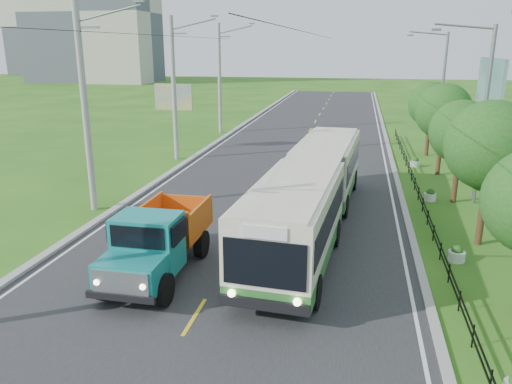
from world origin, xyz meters
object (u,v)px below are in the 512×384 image
(pole_far, at_px, (220,78))
(tree_fifth, at_px, (444,115))
(pole_mid, at_px, (174,89))
(tree_back, at_px, (431,107))
(billboard_right, at_px, (489,91))
(dump_truck, at_px, (158,237))
(planter_near, at_px, (457,254))
(tree_third, at_px, (491,150))
(streetlight_mid, at_px, (482,110))
(planter_far, at_px, (415,163))
(bus, at_px, (313,188))
(pole_near, at_px, (86,109))
(billboard_left, at_px, (174,101))
(streetlight_far, at_px, (440,88))
(planter_mid, at_px, (430,195))
(tree_fourth, at_px, (462,135))

(pole_far, relative_size, tree_fifth, 1.72)
(pole_mid, distance_m, tree_back, 18.89)
(billboard_right, xyz_separation_m, dump_truck, (-14.49, -17.38, -3.91))
(planter_near, bearing_deg, tree_third, 59.59)
(streetlight_mid, bearing_deg, planter_far, 104.32)
(bus, distance_m, dump_truck, 7.55)
(pole_near, distance_m, billboard_left, 15.10)
(pole_mid, xyz_separation_m, streetlight_far, (18.90, 7.00, -0.19))
(planter_near, bearing_deg, tree_fifth, 84.92)
(streetlight_far, bearing_deg, planter_near, -95.30)
(billboard_right, bearing_deg, pole_far, 147.70)
(tree_fifth, relative_size, dump_truck, 0.96)
(tree_fifth, distance_m, streetlight_far, 7.97)
(pole_near, distance_m, tree_back, 24.98)
(planter_near, distance_m, dump_truck, 11.37)
(pole_near, bearing_deg, streetlight_mid, 14.81)
(tree_fifth, bearing_deg, streetlight_far, 84.29)
(planter_near, relative_size, billboard_left, 0.13)
(tree_third, xyz_separation_m, streetlight_far, (0.79, 19.86, 0.92))
(streetlight_mid, distance_m, billboard_left, 22.51)
(billboard_left, distance_m, dump_truck, 22.72)
(pole_near, xyz_separation_m, pole_far, (0.00, 24.00, 0.00))
(dump_truck, bearing_deg, pole_mid, 108.43)
(pole_mid, xyz_separation_m, planter_mid, (16.86, -7.00, -4.81))
(tree_back, height_order, billboard_left, tree_back)
(pole_far, bearing_deg, tree_third, -53.91)
(streetlight_mid, relative_size, billboard_right, 1.24)
(pole_near, relative_size, pole_mid, 1.00)
(pole_mid, relative_size, bus, 0.59)
(pole_mid, bearing_deg, dump_truck, -71.72)
(planter_far, distance_m, dump_truck, 22.21)
(tree_third, relative_size, billboard_right, 0.82)
(planter_mid, height_order, billboard_left, billboard_left)
(tree_back, relative_size, billboard_left, 1.06)
(tree_fifth, xyz_separation_m, streetlight_far, (0.79, 7.86, 1.05))
(billboard_right, bearing_deg, pole_near, -151.86)
(pole_near, xyz_separation_m, dump_truck, (6.07, -6.38, -3.66))
(pole_mid, xyz_separation_m, billboard_right, (20.56, -1.00, 0.25))
(pole_far, xyz_separation_m, bus, (11.04, -24.73, -3.13))
(streetlight_far, height_order, planter_far, streetlight_far)
(tree_third, distance_m, planter_near, 4.46)
(billboard_left, bearing_deg, streetlight_mid, -26.40)
(billboard_left, height_order, billboard_right, billboard_right)
(pole_far, bearing_deg, pole_near, -90.00)
(pole_far, height_order, planter_far, pole_far)
(pole_near, relative_size, billboard_left, 1.92)
(billboard_left, bearing_deg, streetlight_far, 11.23)
(planter_mid, xyz_separation_m, planter_far, (0.00, 8.00, 0.00))
(tree_fourth, height_order, tree_back, tree_back)
(tree_fourth, distance_m, planter_mid, 3.53)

